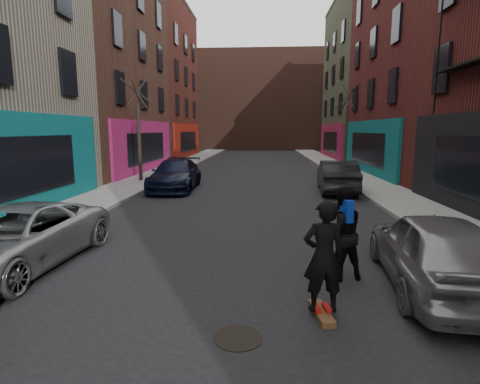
# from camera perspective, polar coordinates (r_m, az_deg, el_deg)

# --- Properties ---
(sidewalk_left) EXTENTS (2.50, 84.00, 0.13)m
(sidewalk_left) POSITION_cam_1_polar(r_m,az_deg,el_deg) (33.09, -8.34, 4.44)
(sidewalk_left) COLOR gray
(sidewalk_left) RESTS_ON ground
(sidewalk_right) EXTENTS (2.50, 84.00, 0.13)m
(sidewalk_right) POSITION_cam_1_polar(r_m,az_deg,el_deg) (32.84, 13.57, 4.24)
(sidewalk_right) COLOR gray
(sidewalk_right) RESTS_ON ground
(building_far) EXTENTS (40.00, 10.00, 14.00)m
(building_far) POSITION_cam_1_polar(r_m,az_deg,el_deg) (58.38, 3.17, 13.48)
(building_far) COLOR #47281E
(building_far) RESTS_ON ground
(tree_left_far) EXTENTS (2.00, 2.00, 6.50)m
(tree_left_far) POSITION_cam_1_polar(r_m,az_deg,el_deg) (21.37, -15.22, 10.41)
(tree_left_far) COLOR black
(tree_left_far) RESTS_ON sidewalk_left
(tree_right_far) EXTENTS (2.00, 2.00, 6.80)m
(tree_right_far) POSITION_cam_1_polar(r_m,az_deg,el_deg) (26.82, 15.95, 10.44)
(tree_right_far) COLOR black
(tree_right_far) RESTS_ON sidewalk_right
(parked_left_far) EXTENTS (2.45, 4.83, 1.31)m
(parked_left_far) POSITION_cam_1_polar(r_m,az_deg,el_deg) (9.27, -31.06, -6.01)
(parked_left_far) COLOR gray
(parked_left_far) RESTS_ON ground
(parked_left_end) EXTENTS (2.20, 5.10, 1.46)m
(parked_left_end) POSITION_cam_1_polar(r_m,az_deg,el_deg) (18.63, -9.81, 2.61)
(parked_left_end) COLOR black
(parked_left_end) RESTS_ON ground
(parked_right_far) EXTENTS (2.14, 4.44, 1.46)m
(parked_right_far) POSITION_cam_1_polar(r_m,az_deg,el_deg) (7.82, 27.58, -7.83)
(parked_right_far) COLOR gray
(parked_right_far) RESTS_ON ground
(parked_right_end) EXTENTS (1.92, 4.65, 1.50)m
(parked_right_end) POSITION_cam_1_polar(r_m,az_deg,el_deg) (18.18, 14.56, 2.33)
(parked_right_end) COLOR black
(parked_right_end) RESTS_ON ground
(skateboard) EXTENTS (0.34, 0.82, 0.10)m
(skateboard) POSITION_cam_1_polar(r_m,az_deg,el_deg) (6.35, 12.31, -17.57)
(skateboard) COLOR brown
(skateboard) RESTS_ON ground
(skateboarder) EXTENTS (0.70, 0.51, 1.77)m
(skateboarder) POSITION_cam_1_polar(r_m,az_deg,el_deg) (5.98, 12.63, -9.55)
(skateboarder) COLOR black
(skateboarder) RESTS_ON skateboard
(pedestrian) EXTENTS (1.05, 0.91, 1.84)m
(pedestrian) POSITION_cam_1_polar(r_m,az_deg,el_deg) (7.59, 15.14, -6.02)
(pedestrian) COLOR black
(pedestrian) RESTS_ON ground
(manhole) EXTENTS (0.90, 0.90, 0.01)m
(manhole) POSITION_cam_1_polar(r_m,az_deg,el_deg) (5.68, -0.30, -21.31)
(manhole) COLOR black
(manhole) RESTS_ON ground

